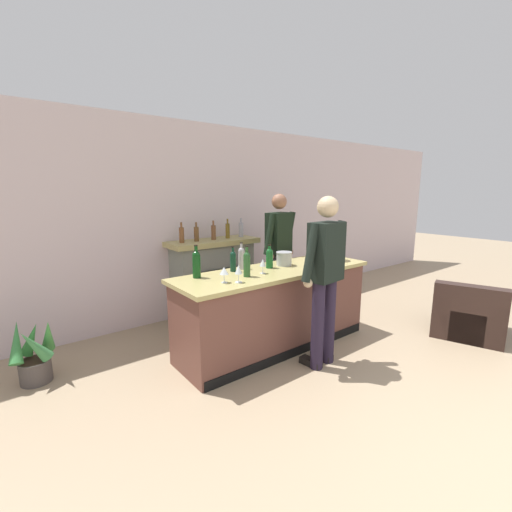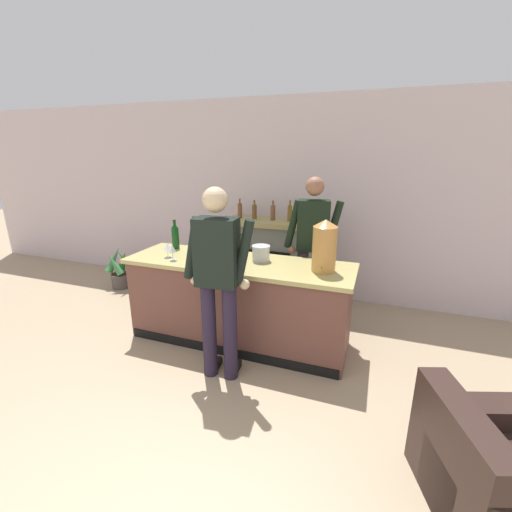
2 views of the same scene
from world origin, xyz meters
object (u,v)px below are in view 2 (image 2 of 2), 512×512
Objects in this scene: person_customer at (218,278)px; wine_bottle_rose_blush at (175,236)px; wine_bottle_merlot_tall at (210,241)px; wine_glass_front_left at (214,250)px; potted_plant_corner at (120,270)px; wine_bottle_chardonnay_pale at (223,240)px; copper_dispenser at (324,246)px; person_bartender at (312,246)px; ice_bucket_steel at (261,253)px; wine_bottle_riesling_slim at (241,247)px; fireplace_stone at (272,258)px; wine_glass_back_row at (172,249)px; wine_glass_front_right at (167,247)px; armchair_black at (502,478)px; wine_bottle_cabernet_heavy at (196,245)px.

person_customer is 1.31m from wine_bottle_rose_blush.
wine_bottle_merlot_tall is 0.34m from wine_glass_front_left.
potted_plant_corner is 2.25m from wine_bottle_chardonnay_pale.
potted_plant_corner is 1.30× the size of copper_dispenser.
person_bartender is 1.03m from wine_bottle_chardonnay_pale.
ice_bucket_steel is 0.70× the size of wine_bottle_riesling_slim.
ice_bucket_steel is at bearing -77.93° from fireplace_stone.
potted_plant_corner is 2.10m from wine_glass_back_row.
person_bartender is 3.50× the size of copper_dispenser.
wine_glass_front_right is at bearing -141.29° from wine_bottle_chardonnay_pale.
wine_bottle_chardonnay_pale reaches higher than wine_bottle_riesling_slim.
copper_dispenser is 1.83× the size of wine_bottle_riesling_slim.
wine_bottle_merlot_tall is at bearing 164.61° from wine_bottle_riesling_slim.
armchair_black is 3.25m from wine_glass_front_right.
person_bartender is 1.64m from wine_glass_front_right.
ice_bucket_steel is 0.23m from wine_bottle_riesling_slim.
wine_bottle_merlot_tall is at bearing 0.69° from wine_bottle_rose_blush.
person_customer is at bearing -86.25° from fireplace_stone.
wine_bottle_cabernet_heavy reaches higher than ice_bucket_steel.
person_bartender is 9.15× the size of ice_bucket_steel.
armchair_black is at bearing -24.81° from potted_plant_corner.
wine_bottle_riesling_slim is 1.74× the size of wine_glass_front_right.
wine_glass_front_right is at bearing -134.50° from wine_bottle_merlot_tall.
person_bartender reaches higher than wine_bottle_chardonnay_pale.
fireplace_stone is at bearing 67.99° from wine_glass_back_row.
armchair_black is at bearing -32.24° from wine_bottle_riesling_slim.
person_bartender reaches higher than wine_glass_front_right.
wine_bottle_cabernet_heavy is (-2.62, 1.20, 0.83)m from armchair_black.
wine_bottle_riesling_slim is 1.69× the size of wine_glass_front_left.
wine_bottle_chardonnay_pale is at bearing 98.88° from wine_glass_front_left.
copper_dispenser is 1.80m from wine_bottle_rose_blush.
copper_dispenser is 1.15m from wine_glass_front_left.
wine_bottle_merlot_tall reaches higher than ice_bucket_steel.
wine_bottle_rose_blush reaches higher than potted_plant_corner.
wine_glass_back_row is at bearing -154.74° from wine_bottle_riesling_slim.
wine_glass_front_left is at bearing -140.20° from person_bartender.
person_customer is at bearing 163.48° from armchair_black.
person_customer is at bearing -30.73° from wine_glass_back_row.
potted_plant_corner is at bearing 155.19° from armchair_black.
armchair_black is 3.91× the size of wine_bottle_riesling_slim.
armchair_black is 6.59× the size of wine_glass_front_left.
wine_bottle_riesling_slim reaches higher than wine_glass_front_left.
person_bartender is 5.40× the size of wine_bottle_cabernet_heavy.
armchair_black is 3.47× the size of wine_bottle_chardonnay_pale.
person_customer is at bearing -41.42° from wine_bottle_rose_blush.
armchair_black is 6.06× the size of wine_glass_back_row.
wine_glass_back_row is at bearing -160.77° from ice_bucket_steel.
fireplace_stone is 1.31× the size of armchair_black.
fireplace_stone is 1.72m from wine_glass_back_row.
copper_dispenser is at bearing -12.56° from wine_bottle_chardonnay_pale.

